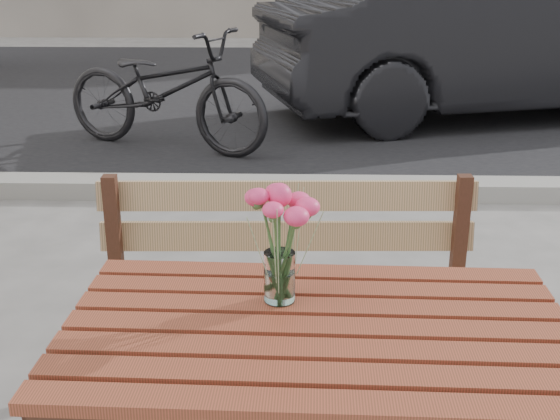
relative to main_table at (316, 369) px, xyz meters
name	(u,v)px	position (x,y,z in m)	size (l,w,h in m)	color
street	(285,123)	(-0.18, 5.14, -0.59)	(30.00, 8.12, 0.12)	black
main_table	(316,369)	(0.00, 0.00, 0.00)	(1.22, 0.73, 0.74)	brown
main_bench	(287,266)	(-0.08, 0.81, -0.10)	(1.38, 0.44, 0.85)	olive
main_vase	(279,229)	(-0.09, 0.12, 0.31)	(0.17, 0.17, 0.31)	white
parked_car	(495,38)	(1.91, 5.72, 0.15)	(1.62, 4.65, 1.53)	black
bicycle	(164,90)	(-1.16, 4.31, -0.12)	(0.67, 1.91, 1.00)	black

